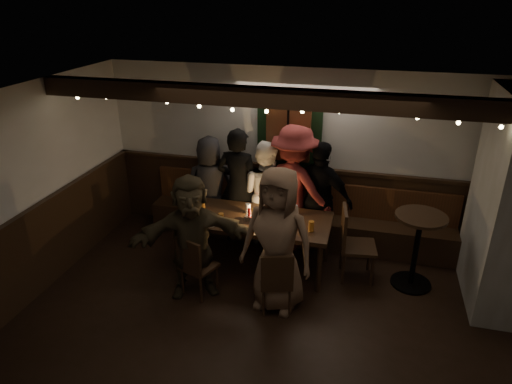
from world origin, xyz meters
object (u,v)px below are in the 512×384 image
(chair_end, at_px, (351,240))
(person_d, at_px, (294,188))
(dining_table, at_px, (252,222))
(person_a, at_px, (211,187))
(high_top, at_px, (417,242))
(person_g, at_px, (278,240))
(person_b, at_px, (238,187))
(person_c, at_px, (265,193))
(chair_near_left, at_px, (195,264))
(person_f, at_px, (192,237))
(person_e, at_px, (320,198))
(chair_near_right, at_px, (276,279))

(chair_end, relative_size, person_d, 0.54)
(dining_table, distance_m, chair_end, 1.34)
(dining_table, distance_m, person_a, 1.18)
(high_top, distance_m, person_g, 1.87)
(person_b, xyz_separation_m, person_c, (0.38, 0.10, -0.09))
(person_b, height_order, person_g, person_g)
(chair_near_left, distance_m, person_c, 1.70)
(person_c, distance_m, person_f, 1.61)
(dining_table, distance_m, person_e, 1.08)
(chair_near_right, relative_size, person_c, 0.52)
(person_b, distance_m, person_e, 1.22)
(dining_table, relative_size, person_g, 1.17)
(chair_near_right, xyz_separation_m, person_d, (-0.10, 1.62, 0.47))
(dining_table, bearing_deg, person_a, 138.20)
(chair_near_left, bearing_deg, person_b, 85.27)
(person_d, relative_size, person_e, 1.12)
(high_top, bearing_deg, person_c, 163.25)
(person_b, relative_size, person_e, 1.07)
(person_d, height_order, person_f, person_d)
(chair_near_left, xyz_separation_m, person_e, (1.35, 1.52, 0.37))
(chair_near_right, xyz_separation_m, person_a, (-1.41, 1.70, 0.32))
(person_f, bearing_deg, dining_table, 29.48)
(person_g, bearing_deg, person_e, 86.43)
(person_c, relative_size, person_g, 0.89)
(chair_near_left, relative_size, high_top, 0.82)
(person_d, distance_m, person_f, 1.78)
(high_top, bearing_deg, chair_end, -178.10)
(high_top, xyz_separation_m, person_a, (-3.03, 0.69, 0.15))
(person_a, xyz_separation_m, person_d, (1.31, -0.08, 0.15))
(dining_table, relative_size, chair_end, 2.09)
(chair_end, bearing_deg, chair_near_right, -128.99)
(chair_near_left, bearing_deg, person_d, 58.55)
(chair_near_right, height_order, person_c, person_c)
(person_b, bearing_deg, dining_table, 124.95)
(high_top, xyz_separation_m, person_g, (-1.64, -0.85, 0.26))
(chair_near_right, relative_size, chair_end, 0.83)
(person_a, bearing_deg, person_e, 153.26)
(person_a, bearing_deg, person_f, 78.45)
(person_a, bearing_deg, person_g, 108.95)
(person_d, bearing_deg, person_e, -166.32)
(chair_end, xyz_separation_m, person_f, (-1.89, -0.83, 0.23))
(chair_near_left, relative_size, chair_near_right, 1.00)
(person_g, bearing_deg, chair_near_left, -165.85)
(chair_near_right, distance_m, person_e, 1.65)
(person_a, distance_m, person_d, 1.32)
(dining_table, bearing_deg, high_top, 2.52)
(chair_end, distance_m, person_b, 1.85)
(person_b, distance_m, person_c, 0.41)
(person_a, bearing_deg, person_d, 153.61)
(dining_table, distance_m, high_top, 2.15)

